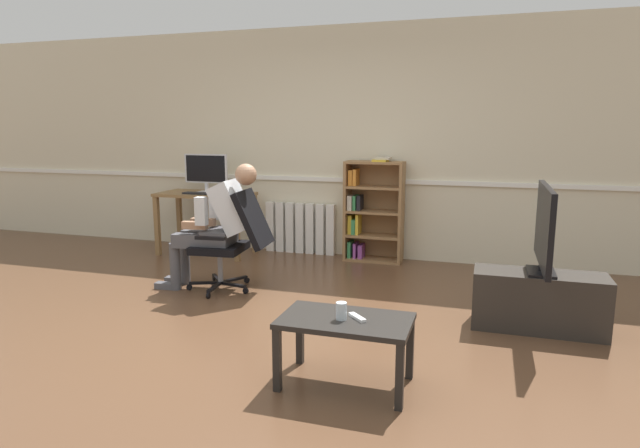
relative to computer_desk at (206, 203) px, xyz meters
The scene contains 15 objects.
ground_plane 2.83m from the computer_desk, 51.34° to the right, with size 18.00×18.00×0.00m, color brown.
back_wall 1.93m from the computer_desk, 16.20° to the left, with size 12.00×0.13×2.70m.
computer_desk is the anchor object (origin of this frame).
imac_monitor 0.40m from the computer_desk, 106.21° to the left, with size 0.57×0.14×0.46m.
keyboard 0.19m from the computer_desk, 96.46° to the right, with size 0.37×0.12×0.02m, color black.
computer_mouse 0.33m from the computer_desk, 23.19° to the right, with size 0.06×0.10×0.03m, color white.
bookshelf 2.00m from the computer_desk, ahead, with size 0.67×0.29×1.21m.
radiator 1.19m from the computer_desk, 19.85° to the left, with size 0.88×0.08×0.62m.
office_chair 1.62m from the computer_desk, 51.19° to the right, with size 0.81×0.62×0.97m.
person_seated 1.52m from the computer_desk, 56.86° to the right, with size 1.02×0.41×1.21m.
tv_stand 3.99m from the computer_desk, 21.78° to the right, with size 0.97×0.36×0.45m.
tv_screen 3.98m from the computer_desk, 21.77° to the right, with size 0.20×1.01×0.66m.
coffee_table 3.76m from the computer_desk, 48.15° to the right, with size 0.78×0.46×0.42m.
drinking_glass 3.76m from the computer_desk, 48.65° to the right, with size 0.07×0.07×0.10m, color silver.
spare_remote 3.79m from the computer_desk, 47.26° to the right, with size 0.04×0.15×0.02m, color white.
Camera 1 is at (1.55, -3.59, 1.55)m, focal length 30.09 mm.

